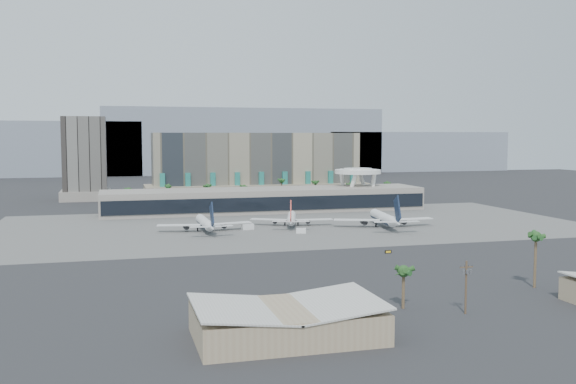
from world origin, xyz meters
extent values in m
plane|color=#232326|center=(0.00, 0.00, 0.00)|extent=(900.00, 900.00, 0.00)
cube|color=#5B5B59|center=(0.00, 55.00, 0.03)|extent=(260.00, 130.00, 0.06)
cube|color=gray|center=(-180.00, 470.00, 27.50)|extent=(260.00, 60.00, 55.00)
cube|color=gray|center=(60.00, 470.00, 35.00)|extent=(300.00, 60.00, 70.00)
cube|color=gray|center=(260.00, 470.00, 22.50)|extent=(220.00, 60.00, 45.00)
cube|color=tan|center=(10.00, 175.00, 21.00)|extent=(130.00, 22.00, 42.00)
cube|color=tan|center=(10.00, 173.00, 5.00)|extent=(140.00, 30.00, 10.00)
cube|color=#247E73|center=(-50.00, 163.00, 9.00)|extent=(3.00, 2.00, 18.00)
cube|color=#247E73|center=(-35.00, 163.00, 9.00)|extent=(3.00, 2.00, 18.00)
cube|color=#247E73|center=(-20.00, 163.00, 9.00)|extent=(3.00, 2.00, 18.00)
cube|color=#247E73|center=(-5.00, 163.00, 9.00)|extent=(3.00, 2.00, 18.00)
cube|color=#247E73|center=(10.00, 163.00, 9.00)|extent=(3.00, 2.00, 18.00)
cube|color=#247E73|center=(25.00, 163.00, 9.00)|extent=(3.00, 2.00, 18.00)
cube|color=#247E73|center=(40.00, 163.00, 9.00)|extent=(3.00, 2.00, 18.00)
cube|color=#247E73|center=(55.00, 163.00, 9.00)|extent=(3.00, 2.00, 18.00)
cube|color=#247E73|center=(70.00, 163.00, 9.00)|extent=(3.00, 2.00, 18.00)
cube|color=black|center=(-95.00, 200.00, 26.00)|extent=(26.00, 26.00, 52.00)
cube|color=gray|center=(-95.00, 200.00, 3.00)|extent=(30.00, 30.00, 6.00)
cube|color=gray|center=(0.00, 110.00, 6.00)|extent=(170.00, 32.00, 12.00)
cube|color=black|center=(0.00, 93.80, 5.50)|extent=(168.00, 0.60, 7.00)
cube|color=black|center=(0.00, 110.00, 13.25)|extent=(170.00, 12.00, 2.50)
cylinder|color=white|center=(61.36, 122.36, 11.00)|extent=(6.98, 6.99, 21.89)
cylinder|color=white|center=(48.64, 122.36, 11.00)|extent=(6.98, 6.99, 21.89)
cylinder|color=white|center=(48.64, 109.64, 11.00)|extent=(6.98, 6.99, 21.89)
cylinder|color=white|center=(61.36, 109.64, 11.00)|extent=(6.98, 6.99, 21.89)
cylinder|color=white|center=(55.00, 116.00, 20.00)|extent=(26.00, 26.00, 2.20)
cylinder|color=white|center=(55.00, 116.00, 21.30)|extent=(16.00, 16.00, 1.20)
cylinder|color=brown|center=(-70.00, 145.00, 6.00)|extent=(0.70, 0.70, 12.00)
sphere|color=#275421|center=(-70.00, 145.00, 11.70)|extent=(2.80, 2.80, 2.80)
cylinder|color=brown|center=(-48.00, 145.00, 6.00)|extent=(0.70, 0.70, 12.00)
sphere|color=#275421|center=(-48.00, 145.00, 11.70)|extent=(2.80, 2.80, 2.80)
cylinder|color=brown|center=(-26.00, 145.00, 6.00)|extent=(0.70, 0.70, 12.00)
sphere|color=#275421|center=(-26.00, 145.00, 11.70)|extent=(2.80, 2.80, 2.80)
cylinder|color=brown|center=(-5.00, 145.00, 6.00)|extent=(0.70, 0.70, 12.00)
sphere|color=#275421|center=(-5.00, 145.00, 11.70)|extent=(2.80, 2.80, 2.80)
cylinder|color=brown|center=(18.00, 145.00, 6.00)|extent=(0.70, 0.70, 12.00)
sphere|color=#275421|center=(18.00, 145.00, 11.70)|extent=(2.80, 2.80, 2.80)
cylinder|color=brown|center=(40.00, 145.00, 6.00)|extent=(0.70, 0.70, 12.00)
sphere|color=#275421|center=(40.00, 145.00, 11.70)|extent=(2.80, 2.80, 2.80)
cylinder|color=brown|center=(62.00, 145.00, 6.00)|extent=(0.70, 0.70, 12.00)
sphere|color=#275421|center=(62.00, 145.00, 11.70)|extent=(2.80, 2.80, 2.80)
cylinder|color=brown|center=(85.00, 145.00, 6.00)|extent=(0.70, 0.70, 12.00)
sphere|color=#275421|center=(85.00, 145.00, 11.70)|extent=(2.80, 2.80, 2.80)
cube|color=tan|center=(-45.00, -102.00, 3.00)|extent=(36.00, 22.00, 6.00)
cube|color=silver|center=(-54.00, -102.00, 6.40)|extent=(18.65, 22.60, 2.30)
cube|color=silver|center=(-36.00, -102.00, 6.40)|extent=(18.65, 22.60, 2.30)
cylinder|color=#4C3826|center=(-2.00, -96.00, 6.00)|extent=(0.44, 0.44, 12.00)
cube|color=#4C3826|center=(-2.00, -96.00, 10.60)|extent=(3.20, 0.22, 0.22)
cylinder|color=slate|center=(-2.90, -96.35, 9.60)|extent=(0.56, 0.56, 0.90)
cylinder|color=slate|center=(-2.00, -96.35, 9.60)|extent=(0.56, 0.56, 0.90)
cylinder|color=slate|center=(-1.10, -96.35, 9.60)|extent=(0.56, 0.56, 0.90)
cylinder|color=black|center=(-3.40, -96.00, 10.85)|extent=(0.12, 0.12, 0.30)
cylinder|color=black|center=(-0.60, -96.00, 10.85)|extent=(0.12, 0.12, 0.30)
cylinder|color=white|center=(-40.98, 46.24, 3.56)|extent=(4.36, 27.05, 3.96)
cylinder|color=#101D36|center=(-40.98, 46.24, 3.41)|extent=(4.27, 26.51, 3.88)
cone|color=white|center=(-41.21, 61.71, 3.56)|extent=(4.02, 4.51, 3.96)
cone|color=white|center=(-40.72, 28.78, 3.86)|extent=(4.09, 8.96, 3.96)
cube|color=white|center=(-51.85, 45.08, 2.97)|extent=(18.24, 7.33, 0.35)
cube|color=white|center=(-30.08, 45.41, 2.97)|extent=(18.25, 7.82, 0.35)
cylinder|color=black|center=(-48.89, 45.62, 1.98)|extent=(2.24, 3.99, 2.18)
cylinder|color=black|center=(-33.06, 45.86, 1.98)|extent=(2.24, 3.99, 2.18)
cube|color=#101D36|center=(-40.70, 27.29, 9.01)|extent=(0.63, 8.99, 10.42)
cube|color=white|center=(-45.16, 27.72, 4.35)|extent=(8.13, 3.15, 0.25)
cube|color=white|center=(-36.25, 27.86, 4.35)|extent=(8.16, 3.37, 0.25)
cylinder|color=black|center=(-41.14, 56.76, 0.79)|extent=(0.49, 0.49, 1.58)
cylinder|color=black|center=(-44.13, 45.20, 0.79)|extent=(0.69, 0.69, 1.58)
cylinder|color=black|center=(-37.80, 45.29, 0.79)|extent=(0.69, 0.69, 1.58)
cylinder|color=white|center=(-1.14, 53.08, 3.30)|extent=(10.57, 25.01, 3.66)
cylinder|color=#101D36|center=(-1.14, 53.08, 3.16)|extent=(10.36, 24.51, 3.59)
cone|color=white|center=(2.91, 66.82, 3.30)|extent=(4.68, 4.99, 3.66)
cone|color=white|center=(-5.70, 37.57, 3.57)|extent=(5.84, 8.94, 3.66)
cube|color=white|center=(-11.06, 55.04, 2.75)|extent=(16.25, 11.06, 0.32)
cube|color=white|center=(8.27, 49.35, 2.75)|extent=(16.72, 4.92, 0.32)
cylinder|color=black|center=(-8.30, 54.71, 1.83)|extent=(2.97, 4.08, 2.02)
cylinder|color=black|center=(5.76, 50.57, 1.83)|extent=(2.97, 4.08, 2.02)
cube|color=#A51B12|center=(-6.09, 36.25, 8.34)|extent=(2.79, 8.11, 9.65)
cube|color=white|center=(-9.91, 37.86, 4.03)|extent=(7.51, 4.86, 0.23)
cube|color=white|center=(-2.00, 35.53, 4.03)|extent=(7.54, 3.06, 0.23)
cylinder|color=black|center=(1.61, 62.43, 0.73)|extent=(0.46, 0.46, 1.47)
cylinder|color=black|center=(-4.21, 53.02, 0.73)|extent=(0.64, 0.64, 1.47)
cylinder|color=black|center=(1.42, 51.37, 0.73)|extent=(0.64, 0.64, 1.47)
cylinder|color=white|center=(36.82, 38.48, 3.98)|extent=(8.69, 30.50, 4.43)
cylinder|color=#101D36|center=(36.82, 38.48, 3.82)|extent=(8.52, 29.89, 4.34)
cone|color=white|center=(39.29, 55.60, 3.98)|extent=(5.09, 5.56, 4.43)
cone|color=white|center=(34.03, 19.16, 4.31)|extent=(5.80, 10.49, 4.43)
cube|color=white|center=(24.62, 39.12, 3.32)|extent=(20.22, 11.03, 0.39)
cube|color=white|center=(48.71, 35.64, 3.32)|extent=(20.16, 5.73, 0.39)
cylinder|color=black|center=(27.98, 39.19, 2.21)|extent=(3.04, 4.73, 2.43)
cylinder|color=black|center=(45.50, 36.66, 2.21)|extent=(3.04, 4.73, 2.43)
cube|color=#101D36|center=(33.80, 17.52, 10.07)|extent=(1.98, 10.02, 11.65)
cube|color=white|center=(28.95, 18.78, 4.87)|extent=(9.18, 4.81, 0.28)
cube|color=white|center=(38.80, 17.35, 4.87)|extent=(8.86, 2.47, 0.28)
cylinder|color=black|center=(38.50, 50.13, 0.89)|extent=(0.55, 0.55, 1.77)
cylinder|color=black|center=(33.16, 37.89, 0.89)|extent=(0.77, 0.77, 1.77)
cylinder|color=black|center=(40.17, 36.87, 0.89)|extent=(0.77, 0.77, 1.77)
cube|color=silver|center=(-22.78, 44.90, 1.22)|extent=(5.29, 3.09, 2.45)
cube|color=white|center=(-3.69, 28.97, 1.03)|extent=(4.51, 3.38, 2.06)
cube|color=black|center=(12.11, -22.37, 0.54)|extent=(2.37, 0.36, 1.07)
cube|color=gold|center=(12.11, -22.57, 0.54)|extent=(1.72, 0.08, 0.64)
cylinder|color=black|center=(11.25, -22.37, 0.32)|extent=(0.13, 0.13, 0.64)
cylinder|color=black|center=(12.97, -22.37, 0.32)|extent=(0.13, 0.13, 0.64)
cylinder|color=brown|center=(-13.49, -88.21, 4.51)|extent=(0.70, 0.70, 9.03)
sphere|color=#275421|center=(-13.49, -88.21, 8.73)|extent=(2.80, 2.80, 2.80)
cylinder|color=brown|center=(28.69, -78.45, 6.94)|extent=(0.70, 0.70, 13.88)
sphere|color=#275421|center=(28.69, -78.45, 13.58)|extent=(2.80, 2.80, 2.80)
camera|label=1|loc=(-77.02, -221.18, 39.47)|focal=40.00mm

